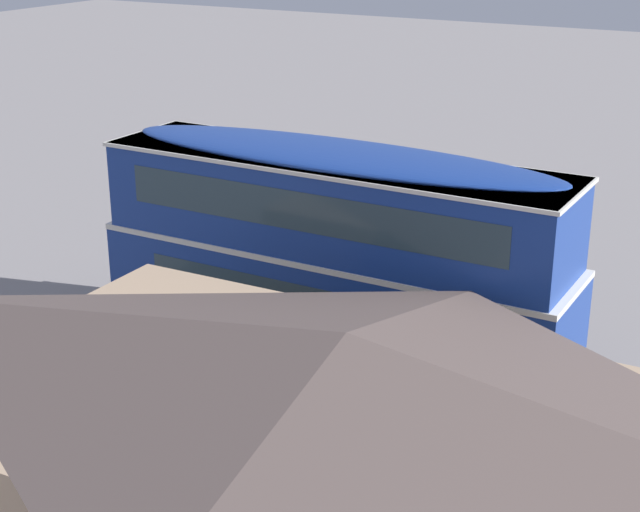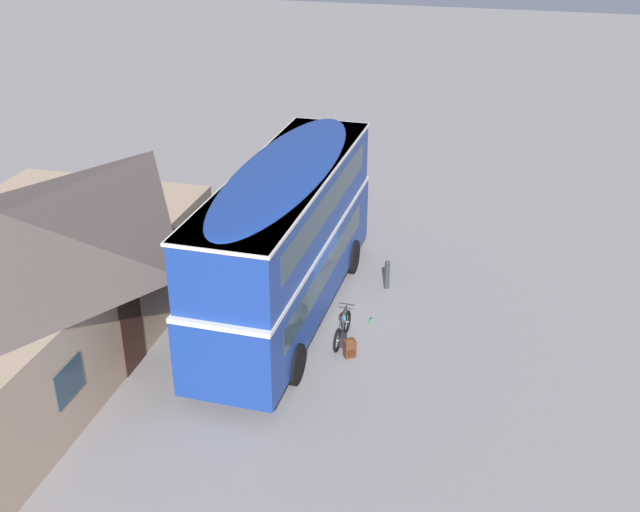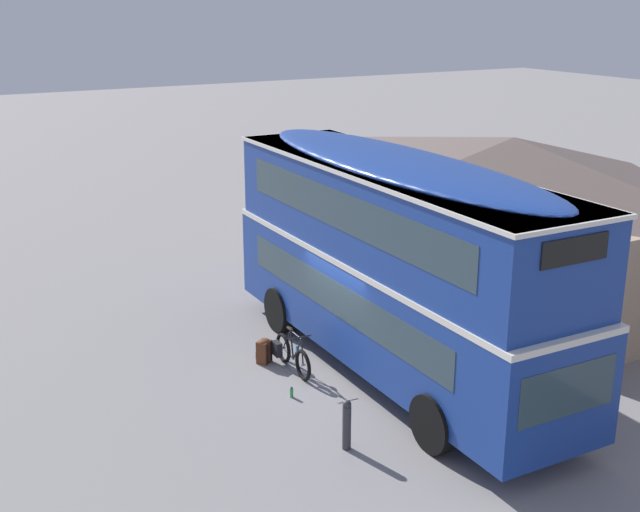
{
  "view_description": "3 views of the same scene",
  "coord_description": "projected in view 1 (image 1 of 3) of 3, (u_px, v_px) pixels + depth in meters",
  "views": [
    {
      "loc": [
        -8.51,
        17.34,
        9.42
      ],
      "look_at": [
        0.99,
        0.14,
        2.14
      ],
      "focal_mm": 53.92,
      "sensor_mm": 36.0,
      "label": 1
    },
    {
      "loc": [
        -18.32,
        -5.24,
        11.82
      ],
      "look_at": [
        0.4,
        -0.29,
        2.06
      ],
      "focal_mm": 42.86,
      "sensor_mm": 36.0,
      "label": 2
    },
    {
      "loc": [
        13.9,
        -8.68,
        7.8
      ],
      "look_at": [
        -1.2,
        -0.23,
        2.34
      ],
      "focal_mm": 45.93,
      "sensor_mm": 36.0,
      "label": 3
    }
  ],
  "objects": [
    {
      "name": "backpack_on_ground",
      "position": [
        445.0,
        326.0,
        21.96
      ],
      "size": [
        0.38,
        0.39,
        0.57
      ],
      "color": "#592D19",
      "rests_on": "ground"
    },
    {
      "name": "double_decker_bus",
      "position": [
        334.0,
        246.0,
        20.06
      ],
      "size": [
        10.29,
        2.76,
        4.79
      ],
      "color": "black",
      "rests_on": "ground"
    },
    {
      "name": "kerb_bollard",
      "position": [
        298.0,
        282.0,
        23.95
      ],
      "size": [
        0.16,
        0.16,
        0.97
      ],
      "color": "#333338",
      "rests_on": "ground"
    },
    {
      "name": "touring_bicycle",
      "position": [
        414.0,
        323.0,
        21.93
      ],
      "size": [
        1.68,
        0.46,
        0.98
      ],
      "color": "black",
      "rests_on": "ground"
    },
    {
      "name": "ground_plane",
      "position": [
        362.0,
        352.0,
        21.37
      ],
      "size": [
        120.0,
        120.0,
        0.0
      ],
      "primitive_type": "plane",
      "color": "gray"
    },
    {
      "name": "water_bottle_green_metal",
      "position": [
        379.0,
        315.0,
        23.02
      ],
      "size": [
        0.07,
        0.07,
        0.22
      ],
      "color": "green",
      "rests_on": "ground"
    },
    {
      "name": "pub_building",
      "position": [
        345.0,
        464.0,
        13.3
      ],
      "size": [
        12.31,
        7.12,
        4.1
      ],
      "color": "tan",
      "rests_on": "ground"
    }
  ]
}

